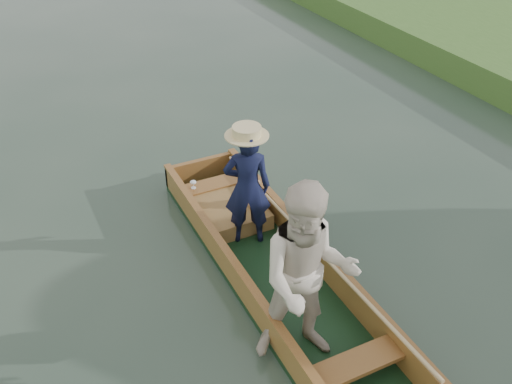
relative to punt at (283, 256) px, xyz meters
name	(u,v)px	position (x,y,z in m)	size (l,w,h in m)	color
ground	(278,283)	(0.14, 0.36, -0.74)	(120.00, 120.00, 0.00)	#283D30
punt	(283,256)	(0.00, 0.00, 0.00)	(1.44, 5.00, 2.09)	black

